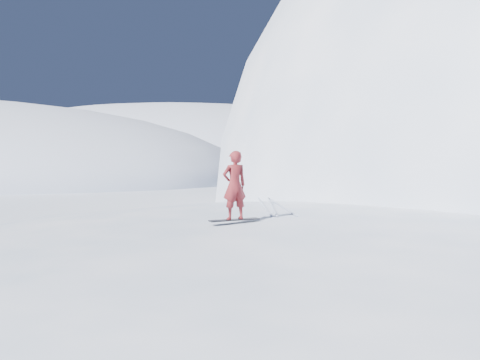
% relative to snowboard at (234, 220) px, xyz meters
% --- Properties ---
extents(ground, '(400.00, 400.00, 0.00)m').
position_rel_snowboard_xyz_m(ground, '(2.36, -0.41, -2.41)').
color(ground, white).
rests_on(ground, ground).
extents(near_ridge, '(36.00, 28.00, 4.80)m').
position_rel_snowboard_xyz_m(near_ridge, '(3.36, 2.59, -2.41)').
color(near_ridge, white).
rests_on(near_ridge, ground).
extents(peak_shoulder, '(28.00, 24.00, 18.00)m').
position_rel_snowboard_xyz_m(peak_shoulder, '(12.36, 19.59, -2.41)').
color(peak_shoulder, white).
rests_on(peak_shoulder, ground).
extents(far_ridge_c, '(140.00, 90.00, 36.00)m').
position_rel_snowboard_xyz_m(far_ridge_c, '(-37.64, 109.59, -2.41)').
color(far_ridge_c, white).
rests_on(far_ridge_c, ground).
extents(wind_bumps, '(16.00, 14.40, 1.00)m').
position_rel_snowboard_xyz_m(wind_bumps, '(1.81, 1.71, -2.41)').
color(wind_bumps, white).
rests_on(wind_bumps, ground).
extents(snowboard, '(1.41, 1.08, 0.03)m').
position_rel_snowboard_xyz_m(snowboard, '(0.00, 0.00, 0.00)').
color(snowboard, black).
rests_on(snowboard, near_ridge).
extents(snowboarder, '(0.85, 0.79, 1.95)m').
position_rel_snowboard_xyz_m(snowboarder, '(0.00, 0.00, 0.99)').
color(snowboarder, maroon).
rests_on(snowboarder, snowboard).
extents(board_tracks, '(1.95, 5.95, 0.04)m').
position_rel_snowboard_xyz_m(board_tracks, '(0.71, 4.10, 0.01)').
color(board_tracks, silver).
rests_on(board_tracks, ground).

